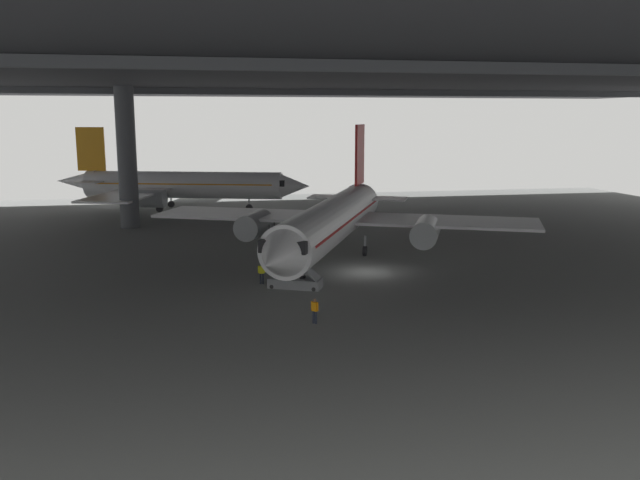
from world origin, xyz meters
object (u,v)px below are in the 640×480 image
at_px(airplane_main, 333,220).
at_px(boarding_stairs, 294,278).
at_px(crew_worker_near_nose, 315,309).
at_px(crew_worker_by_stairs, 262,272).
at_px(airplane_distant, 179,185).

relative_size(airplane_main, boarding_stairs, 7.43).
distance_m(airplane_main, crew_worker_near_nose, 18.47).
bearing_deg(crew_worker_by_stairs, boarding_stairs, -34.21).
bearing_deg(crew_worker_near_nose, airplane_main, 74.51).
xyz_separation_m(airplane_main, crew_worker_near_nose, (-4.89, -17.63, -2.57)).
xyz_separation_m(boarding_stairs, crew_worker_near_nose, (-0.12, -8.68, 0.15)).
relative_size(crew_worker_near_nose, airplane_distant, 0.05).
bearing_deg(airplane_distant, crew_worker_by_stairs, -81.16).
relative_size(crew_worker_near_nose, crew_worker_by_stairs, 0.97).
height_order(boarding_stairs, airplane_distant, airplane_distant).
relative_size(boarding_stairs, airplane_distant, 0.14).
relative_size(airplane_main, crew_worker_by_stairs, 21.67).
bearing_deg(boarding_stairs, crew_worker_by_stairs, 145.79).
height_order(airplane_main, airplane_distant, airplane_main).
xyz_separation_m(airplane_main, airplane_distant, (-13.49, 34.39, -0.10)).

